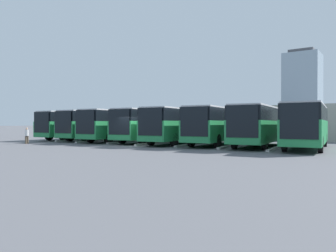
% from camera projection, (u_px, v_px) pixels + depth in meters
% --- Properties ---
extents(ground_plane, '(600.00, 600.00, 0.00)m').
position_uv_depth(ground_plane, '(130.00, 146.00, 27.87)').
color(ground_plane, '#5B5B60').
extents(bus_0, '(3.68, 11.06, 3.31)m').
position_uv_depth(bus_0, '(307.00, 125.00, 24.68)').
color(bus_0, '#238447').
rests_on(bus_0, ground_plane).
extents(curb_divider_0, '(0.89, 6.05, 0.15)m').
position_uv_depth(curb_divider_0, '(275.00, 148.00, 24.41)').
color(curb_divider_0, '#B2B2AD').
rests_on(curb_divider_0, ground_plane).
extents(bus_1, '(3.68, 11.06, 3.31)m').
position_uv_depth(bus_1, '(259.00, 124.00, 27.06)').
color(bus_1, '#238447').
rests_on(bus_1, ground_plane).
extents(curb_divider_1, '(0.89, 6.05, 0.15)m').
position_uv_depth(curb_divider_1, '(230.00, 146.00, 26.80)').
color(curb_divider_1, '#B2B2AD').
rests_on(curb_divider_1, ground_plane).
extents(bus_2, '(3.68, 11.06, 3.31)m').
position_uv_depth(bus_2, '(218.00, 124.00, 29.18)').
color(bus_2, '#238447').
rests_on(bus_2, ground_plane).
extents(curb_divider_2, '(0.89, 6.05, 0.15)m').
position_uv_depth(curb_divider_2, '(191.00, 144.00, 28.91)').
color(curb_divider_2, '#B2B2AD').
rests_on(curb_divider_2, ground_plane).
extents(bus_3, '(3.68, 11.06, 3.31)m').
position_uv_depth(bus_3, '(179.00, 124.00, 30.88)').
color(bus_3, '#238447').
rests_on(bus_3, ground_plane).
extents(curb_divider_3, '(0.89, 6.05, 0.15)m').
position_uv_depth(curb_divider_3, '(153.00, 143.00, 30.62)').
color(curb_divider_3, '#B2B2AD').
rests_on(curb_divider_3, ground_plane).
extents(bus_4, '(3.68, 11.06, 3.31)m').
position_uv_depth(bus_4, '(151.00, 124.00, 33.37)').
color(bus_4, '#238447').
rests_on(bus_4, ground_plane).
extents(curb_divider_4, '(0.89, 6.05, 0.15)m').
position_uv_depth(curb_divider_4, '(126.00, 142.00, 33.11)').
color(curb_divider_4, '#B2B2AD').
rests_on(curb_divider_4, ground_plane).
extents(bus_5, '(3.68, 11.06, 3.31)m').
position_uv_depth(bus_5, '(120.00, 124.00, 35.06)').
color(bus_5, '#238447').
rests_on(bus_5, ground_plane).
extents(curb_divider_5, '(0.89, 6.05, 0.15)m').
position_uv_depth(curb_divider_5, '(96.00, 141.00, 34.79)').
color(curb_divider_5, '#B2B2AD').
rests_on(curb_divider_5, ground_plane).
extents(bus_6, '(3.68, 11.06, 3.31)m').
position_uv_depth(bus_6, '(98.00, 124.00, 37.55)').
color(bus_6, '#238447').
rests_on(bus_6, ground_plane).
extents(curb_divider_6, '(0.89, 6.05, 0.15)m').
position_uv_depth(curb_divider_6, '(76.00, 140.00, 37.28)').
color(curb_divider_6, '#B2B2AD').
rests_on(curb_divider_6, ground_plane).
extents(bus_7, '(3.68, 11.06, 3.31)m').
position_uv_depth(bus_7, '(77.00, 124.00, 39.78)').
color(bus_7, '#238447').
rests_on(bus_7, ground_plane).
extents(pedestrian, '(0.35, 0.36, 1.54)m').
position_uv_depth(pedestrian, '(27.00, 135.00, 31.12)').
color(pedestrian, brown).
rests_on(pedestrian, ground_plane).
extents(station_building, '(42.54, 12.09, 4.04)m').
position_uv_depth(station_building, '(230.00, 123.00, 45.55)').
color(station_building, '#A8A399').
rests_on(station_building, ground_plane).
extents(office_tower, '(21.71, 21.71, 49.99)m').
position_uv_depth(office_tower, '(302.00, 90.00, 214.37)').
color(office_tower, '#93A8B7').
rests_on(office_tower, ground_plane).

